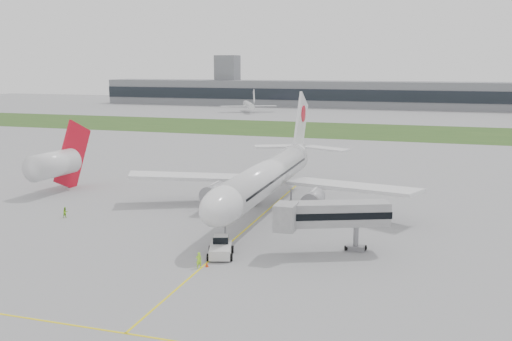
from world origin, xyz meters
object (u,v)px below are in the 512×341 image
(airliner, at_px, (269,175))
(jet_bridge, at_px, (328,215))
(pushback_tug, at_px, (221,247))
(ground_crew_near, at_px, (199,260))
(neighbor_aircraft, at_px, (56,163))

(airliner, relative_size, jet_bridge, 3.95)
(airliner, bearing_deg, pushback_tug, -88.39)
(pushback_tug, distance_m, jet_bridge, 13.73)
(pushback_tug, relative_size, ground_crew_near, 2.70)
(ground_crew_near, bearing_deg, jet_bridge, 174.93)
(pushback_tug, distance_m, neighbor_aircraft, 47.79)
(airliner, relative_size, ground_crew_near, 28.75)
(pushback_tug, height_order, jet_bridge, jet_bridge)
(airliner, relative_size, pushback_tug, 10.64)
(jet_bridge, relative_size, neighbor_aircraft, 0.82)
(neighbor_aircraft, bearing_deg, airliner, 4.16)
(ground_crew_near, distance_m, neighbor_aircraft, 49.58)
(pushback_tug, bearing_deg, neighbor_aircraft, 132.18)
(airliner, xyz_separation_m, neighbor_aircraft, (-40.36, 0.83, -0.32))
(pushback_tug, relative_size, jet_bridge, 0.37)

